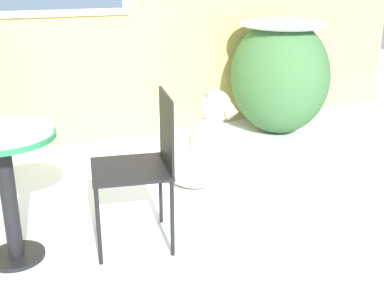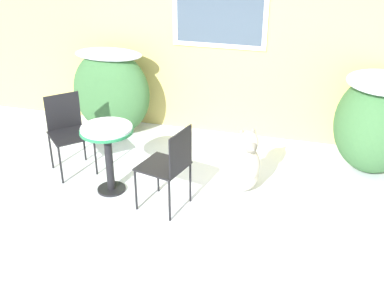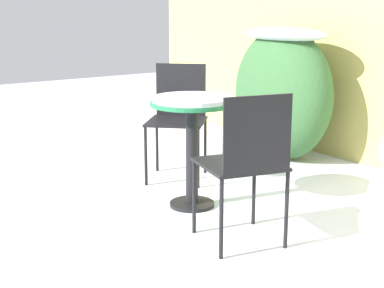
# 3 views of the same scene
# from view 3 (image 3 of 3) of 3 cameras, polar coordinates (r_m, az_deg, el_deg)

# --- Properties ---
(ground_plane) EXTENTS (16.00, 16.00, 0.00)m
(ground_plane) POSITION_cam_3_polar(r_m,az_deg,el_deg) (3.43, 4.50, -10.85)
(ground_plane) COLOR silver
(shrub_left) EXTENTS (1.09, 0.63, 1.20)m
(shrub_left) POSITION_cam_3_polar(r_m,az_deg,el_deg) (5.43, 8.75, 5.17)
(shrub_left) COLOR #386638
(shrub_left) RESTS_ON ground_plane
(patio_table) EXTENTS (0.58, 0.58, 0.79)m
(patio_table) POSITION_cam_3_polar(r_m,az_deg,el_deg) (4.06, 0.00, 2.13)
(patio_table) COLOR black
(patio_table) RESTS_ON ground_plane
(patio_chair_near_table) EXTENTS (0.64, 0.64, 0.93)m
(patio_chair_near_table) POSITION_cam_3_polar(r_m,az_deg,el_deg) (4.81, -1.36, 2.92)
(patio_chair_near_table) COLOR black
(patio_chair_near_table) RESTS_ON ground_plane
(patio_chair_far_side) EXTENTS (0.55, 0.55, 0.93)m
(patio_chair_far_side) POSITION_cam_3_polar(r_m,az_deg,el_deg) (3.42, 5.23, -1.54)
(patio_chair_far_side) COLOR black
(patio_chair_far_side) RESTS_ON ground_plane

